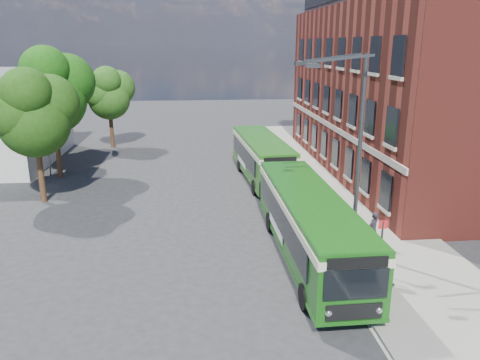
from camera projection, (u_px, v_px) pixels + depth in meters
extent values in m
plane|color=#27272A|center=(236.00, 241.00, 23.01)|extent=(120.00, 120.00, 0.00)
cube|color=gray|center=(330.00, 188.00, 31.28)|extent=(6.00, 48.00, 0.15)
cube|color=beige|center=(285.00, 190.00, 31.02)|extent=(0.12, 48.00, 0.01)
cube|color=maroon|center=(412.00, 92.00, 34.08)|extent=(12.00, 26.00, 12.00)
cube|color=#B4A998|center=(330.00, 125.00, 34.20)|extent=(0.12, 26.00, 0.35)
cylinder|color=#333538|center=(44.00, 115.00, 33.02)|extent=(0.10, 0.10, 9.00)
cube|color=#A41712|center=(44.00, 55.00, 31.91)|extent=(0.90, 0.02, 0.60)
cylinder|color=#333538|center=(352.00, 252.00, 21.54)|extent=(0.44, 0.44, 0.30)
cylinder|color=#333538|center=(359.00, 160.00, 20.32)|extent=(0.18, 0.18, 9.00)
cube|color=#333538|center=(341.00, 59.00, 18.42)|extent=(2.58, 0.46, 0.37)
cube|color=#333538|center=(333.00, 58.00, 19.57)|extent=(2.58, 0.46, 0.37)
cube|color=#333538|center=(313.00, 66.00, 17.92)|extent=(0.55, 0.22, 0.16)
cube|color=#333538|center=(301.00, 63.00, 19.98)|extent=(0.55, 0.22, 0.16)
cylinder|color=#333538|center=(381.00, 250.00, 19.17)|extent=(0.08, 0.08, 2.50)
cube|color=red|center=(383.00, 225.00, 18.86)|extent=(0.35, 0.04, 0.35)
cube|color=#155212|center=(309.00, 221.00, 20.83)|extent=(2.65, 12.11, 2.45)
cube|color=#155212|center=(308.00, 247.00, 21.19)|extent=(2.69, 12.15, 0.14)
cube|color=black|center=(279.00, 217.00, 20.95)|extent=(0.21, 10.28, 1.10)
cube|color=black|center=(335.00, 215.00, 21.22)|extent=(0.21, 10.28, 1.10)
cube|color=beige|center=(310.00, 203.00, 20.60)|extent=(2.71, 12.17, 0.32)
cube|color=#155212|center=(310.00, 196.00, 20.50)|extent=(2.55, 12.01, 0.12)
cube|color=black|center=(356.00, 284.00, 14.99)|extent=(2.15, 0.11, 1.05)
cube|color=black|center=(358.00, 263.00, 14.77)|extent=(2.00, 0.10, 0.38)
cube|color=black|center=(354.00, 312.00, 15.26)|extent=(1.90, 0.10, 0.55)
sphere|color=silver|center=(328.00, 313.00, 15.19)|extent=(0.26, 0.26, 0.26)
sphere|color=silver|center=(379.00, 310.00, 15.37)|extent=(0.26, 0.26, 0.26)
cube|color=black|center=(282.00, 178.00, 26.56)|extent=(2.00, 0.10, 0.90)
cube|color=white|center=(276.00, 227.00, 21.83)|extent=(0.08, 3.20, 0.45)
cylinder|color=black|center=(305.00, 297.00, 17.02)|extent=(0.29, 1.00, 1.00)
cylinder|color=black|center=(367.00, 293.00, 17.27)|extent=(0.29, 1.00, 1.00)
cylinder|color=black|center=(270.00, 222.00, 24.16)|extent=(0.29, 1.00, 1.00)
cylinder|color=black|center=(314.00, 220.00, 24.41)|extent=(0.29, 1.00, 1.00)
cube|color=#226016|center=(262.00, 155.00, 33.00)|extent=(3.18, 10.61, 2.45)
cube|color=#226016|center=(262.00, 173.00, 33.36)|extent=(3.22, 10.65, 0.14)
cube|color=black|center=(243.00, 153.00, 33.06)|extent=(0.65, 8.65, 1.10)
cube|color=black|center=(279.00, 152.00, 33.45)|extent=(0.65, 8.65, 1.10)
cube|color=beige|center=(262.00, 144.00, 32.77)|extent=(3.25, 10.67, 0.32)
cube|color=#226016|center=(262.00, 139.00, 32.67)|extent=(3.08, 10.50, 0.12)
cube|color=black|center=(280.00, 172.00, 27.97)|extent=(2.15, 0.22, 1.05)
cube|color=black|center=(280.00, 160.00, 27.75)|extent=(2.00, 0.21, 0.38)
cube|color=black|center=(280.00, 188.00, 28.24)|extent=(1.90, 0.20, 0.55)
sphere|color=silver|center=(266.00, 189.00, 28.13)|extent=(0.26, 0.26, 0.26)
sphere|color=silver|center=(293.00, 188.00, 28.39)|extent=(0.26, 0.26, 0.26)
cube|color=black|center=(249.00, 138.00, 37.93)|extent=(2.00, 0.21, 0.90)
cube|color=white|center=(242.00, 161.00, 33.93)|extent=(0.25, 3.20, 0.45)
cylinder|color=black|center=(255.00, 188.00, 29.93)|extent=(0.35, 1.02, 1.00)
cylinder|color=black|center=(290.00, 186.00, 30.29)|extent=(0.35, 1.02, 1.00)
cylinder|color=black|center=(240.00, 165.00, 35.49)|extent=(0.35, 1.02, 1.00)
cylinder|color=black|center=(270.00, 164.00, 35.85)|extent=(0.35, 1.02, 1.00)
imported|color=black|center=(373.00, 229.00, 21.88)|extent=(0.75, 0.71, 1.72)
imported|color=black|center=(387.00, 267.00, 18.44)|extent=(0.91, 0.84, 1.51)
cylinder|color=#3C2415|center=(41.00, 174.00, 28.31)|extent=(0.36, 0.36, 3.48)
sphere|color=#1B3F0E|center=(34.00, 123.00, 27.42)|extent=(4.12, 4.12, 4.12)
sphere|color=#1B3F0E|center=(50.00, 103.00, 27.81)|extent=(3.48, 3.48, 3.48)
sphere|color=#1B3F0E|center=(17.00, 113.00, 26.65)|extent=(3.17, 3.17, 3.17)
sphere|color=#1B3F0E|center=(26.00, 93.00, 26.15)|extent=(2.85, 2.85, 2.85)
cylinder|color=#3C2415|center=(58.00, 150.00, 33.57)|extent=(0.36, 0.36, 3.97)
sphere|color=#16460D|center=(52.00, 100.00, 32.55)|extent=(4.69, 4.69, 4.69)
sphere|color=#16460D|center=(66.00, 82.00, 32.99)|extent=(3.97, 3.97, 3.97)
sphere|color=#16460D|center=(36.00, 90.00, 31.67)|extent=(3.61, 3.61, 3.61)
sphere|color=#16460D|center=(45.00, 70.00, 31.11)|extent=(3.25, 3.25, 3.25)
cylinder|color=#3C2415|center=(112.00, 130.00, 43.50)|extent=(0.36, 0.36, 3.20)
sphere|color=#224C14|center=(109.00, 99.00, 42.69)|extent=(3.78, 3.78, 3.78)
sphere|color=#224C14|center=(118.00, 88.00, 43.04)|extent=(3.20, 3.20, 3.20)
sphere|color=#224C14|center=(100.00, 93.00, 41.98)|extent=(2.91, 2.91, 2.91)
sphere|color=#224C14|center=(106.00, 81.00, 41.52)|extent=(2.62, 2.62, 2.62)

